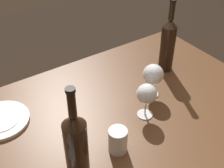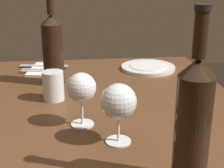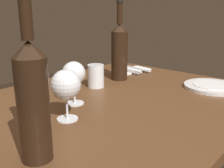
% 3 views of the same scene
% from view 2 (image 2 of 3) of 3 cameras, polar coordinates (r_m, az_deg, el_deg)
% --- Properties ---
extents(dining_table, '(1.30, 0.90, 0.74)m').
position_cam_2_polar(dining_table, '(1.08, -0.66, -9.63)').
color(dining_table, '#56351E').
rests_on(dining_table, ground).
extents(wine_glass_left, '(0.09, 0.09, 0.16)m').
position_cam_2_polar(wine_glass_left, '(0.84, 1.10, -3.09)').
color(wine_glass_left, white).
rests_on(wine_glass_left, dining_table).
extents(wine_glass_right, '(0.08, 0.08, 0.16)m').
position_cam_2_polar(wine_glass_right, '(0.94, -5.15, -0.81)').
color(wine_glass_right, white).
rests_on(wine_glass_right, dining_table).
extents(wine_bottle, '(0.07, 0.07, 0.37)m').
position_cam_2_polar(wine_bottle, '(0.69, 13.40, -6.08)').
color(wine_bottle, black).
rests_on(wine_bottle, dining_table).
extents(wine_bottle_second, '(0.08, 0.08, 0.37)m').
position_cam_2_polar(wine_bottle_second, '(1.29, -9.89, 5.97)').
color(wine_bottle_second, black).
rests_on(wine_bottle_second, dining_table).
extents(water_tumbler, '(0.07, 0.07, 0.10)m').
position_cam_2_polar(water_tumbler, '(1.16, -9.77, -0.56)').
color(water_tumbler, white).
rests_on(water_tumbler, dining_table).
extents(dinner_plate, '(0.23, 0.23, 0.02)m').
position_cam_2_polar(dinner_plate, '(1.49, 6.06, 2.78)').
color(dinner_plate, white).
rests_on(dinner_plate, dining_table).
extents(folded_napkin, '(0.21, 0.14, 0.01)m').
position_cam_2_polar(folded_napkin, '(1.50, -11.38, 2.44)').
color(folded_napkin, white).
rests_on(folded_napkin, dining_table).
extents(fork_inner, '(0.04, 0.18, 0.00)m').
position_cam_2_polar(fork_inner, '(1.48, -11.48, 2.40)').
color(fork_inner, silver).
rests_on(fork_inner, folded_napkin).
extents(fork_outer, '(0.04, 0.18, 0.00)m').
position_cam_2_polar(fork_outer, '(1.45, -11.56, 2.11)').
color(fork_outer, silver).
rests_on(fork_outer, folded_napkin).
extents(table_knife, '(0.05, 0.21, 0.00)m').
position_cam_2_polar(table_knife, '(1.53, -11.31, 3.00)').
color(table_knife, silver).
rests_on(table_knife, folded_napkin).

